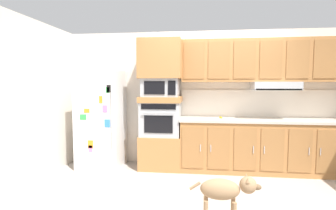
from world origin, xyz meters
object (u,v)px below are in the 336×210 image
at_px(built_in_oven, 161,119).
at_px(microwave, 161,88).
at_px(refrigerator, 101,119).
at_px(dog, 226,191).
at_px(screwdriver, 221,117).

height_order(built_in_oven, microwave, microwave).
relative_size(refrigerator, built_in_oven, 2.51).
xyz_separation_m(microwave, dog, (0.97, -1.97, -1.04)).
relative_size(refrigerator, screwdriver, 11.91).
height_order(refrigerator, microwave, refrigerator).
height_order(refrigerator, dog, refrigerator).
xyz_separation_m(refrigerator, dog, (2.07, -1.90, -0.46)).
bearing_deg(dog, microwave, 117.03).
bearing_deg(screwdriver, microwave, -177.76).
relative_size(refrigerator, dog, 2.40).
height_order(built_in_oven, dog, built_in_oven).
distance_m(refrigerator, dog, 2.85).
bearing_deg(built_in_oven, microwave, -0.77).
distance_m(screwdriver, dog, 2.08).
xyz_separation_m(refrigerator, built_in_oven, (1.10, 0.07, 0.02)).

